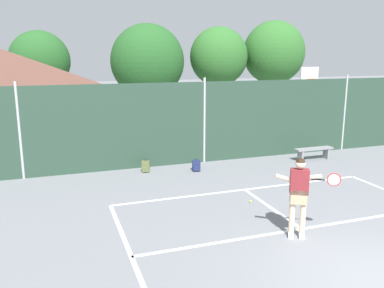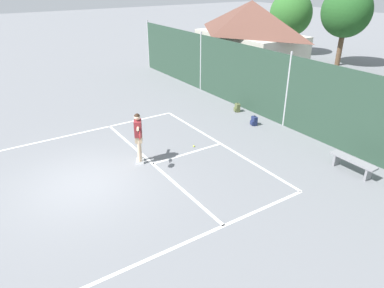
{
  "view_description": "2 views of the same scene",
  "coord_description": "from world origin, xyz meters",
  "px_view_note": "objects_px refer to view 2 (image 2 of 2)",
  "views": [
    {
      "loc": [
        -5.4,
        -5.03,
        4.05
      ],
      "look_at": [
        -1.43,
        6.32,
        1.38
      ],
      "focal_mm": 37.37,
      "sensor_mm": 36.0,
      "label": 1
    },
    {
      "loc": [
        10.0,
        -2.41,
        6.1
      ],
      "look_at": [
        0.78,
        3.63,
        0.79
      ],
      "focal_mm": 33.23,
      "sensor_mm": 36.0,
      "label": 2
    }
  ],
  "objects_px": {
    "tennis_player": "(138,134)",
    "backpack_olive": "(237,108)",
    "backpack_navy": "(254,121)",
    "courtside_bench": "(353,163)",
    "tennis_ball": "(194,146)"
  },
  "relations": [
    {
      "from": "tennis_player",
      "to": "backpack_olive",
      "type": "height_order",
      "value": "tennis_player"
    },
    {
      "from": "backpack_navy",
      "to": "courtside_bench",
      "type": "distance_m",
      "value": 4.92
    },
    {
      "from": "backpack_olive",
      "to": "backpack_navy",
      "type": "distance_m",
      "value": 1.8
    },
    {
      "from": "backpack_navy",
      "to": "courtside_bench",
      "type": "height_order",
      "value": "courtside_bench"
    },
    {
      "from": "tennis_player",
      "to": "backpack_olive",
      "type": "relative_size",
      "value": 4.01
    },
    {
      "from": "tennis_ball",
      "to": "courtside_bench",
      "type": "xyz_separation_m",
      "value": [
        4.54,
        3.41,
        0.33
      ]
    },
    {
      "from": "courtside_bench",
      "to": "tennis_ball",
      "type": "bearing_deg",
      "value": -143.13
    },
    {
      "from": "tennis_ball",
      "to": "backpack_olive",
      "type": "distance_m",
      "value": 4.47
    },
    {
      "from": "backpack_navy",
      "to": "backpack_olive",
      "type": "bearing_deg",
      "value": 164.57
    },
    {
      "from": "tennis_player",
      "to": "backpack_navy",
      "type": "bearing_deg",
      "value": 93.65
    },
    {
      "from": "tennis_ball",
      "to": "courtside_bench",
      "type": "bearing_deg",
      "value": 36.87
    },
    {
      "from": "backpack_olive",
      "to": "courtside_bench",
      "type": "height_order",
      "value": "courtside_bench"
    },
    {
      "from": "tennis_player",
      "to": "courtside_bench",
      "type": "height_order",
      "value": "tennis_player"
    },
    {
      "from": "tennis_ball",
      "to": "backpack_navy",
      "type": "bearing_deg",
      "value": 96.25
    },
    {
      "from": "tennis_ball",
      "to": "backpack_navy",
      "type": "distance_m",
      "value": 3.48
    }
  ]
}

